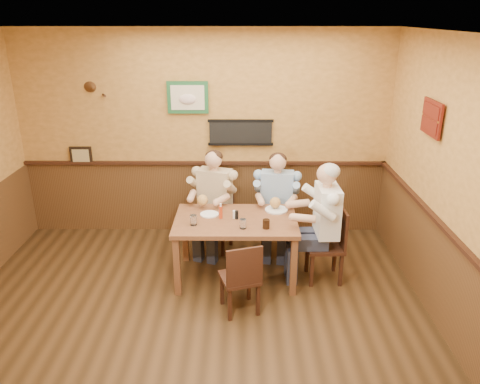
% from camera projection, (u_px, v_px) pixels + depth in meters
% --- Properties ---
extents(room, '(5.02, 5.03, 2.81)m').
position_uv_depth(room, '(198.00, 169.00, 4.07)').
color(room, '#32200F').
rests_on(room, ground).
extents(dining_table, '(1.40, 0.90, 0.75)m').
position_uv_depth(dining_table, '(236.00, 226.00, 5.38)').
color(dining_table, brown).
rests_on(dining_table, ground).
extents(chair_back_left, '(0.50, 0.50, 0.86)m').
position_uv_depth(chair_back_left, '(215.00, 219.00, 6.13)').
color(chair_back_left, '#3A1E12').
rests_on(chair_back_left, ground).
extents(chair_back_right, '(0.43, 0.43, 0.84)m').
position_uv_depth(chair_back_right, '(276.00, 221.00, 6.10)').
color(chair_back_right, '#3A1E12').
rests_on(chair_back_right, ground).
extents(chair_right_end, '(0.43, 0.43, 0.90)m').
position_uv_depth(chair_right_end, '(325.00, 244.00, 5.41)').
color(chair_right_end, '#3A1E12').
rests_on(chair_right_end, ground).
extents(chair_near_side, '(0.47, 0.47, 0.81)m').
position_uv_depth(chair_near_side, '(240.00, 276.00, 4.84)').
color(chair_near_side, '#3A1E12').
rests_on(chair_near_side, ground).
extents(diner_tan_shirt, '(0.71, 0.71, 1.22)m').
position_uv_depth(diner_tan_shirt, '(215.00, 206.00, 6.06)').
color(diner_tan_shirt, beige).
rests_on(diner_tan_shirt, ground).
extents(diner_blue_polo, '(0.62, 0.62, 1.20)m').
position_uv_depth(diner_blue_polo, '(277.00, 208.00, 6.03)').
color(diner_blue_polo, '#8CACD2').
rests_on(diner_blue_polo, ground).
extents(diner_white_elder, '(0.61, 0.61, 1.28)m').
position_uv_depth(diner_white_elder, '(326.00, 229.00, 5.34)').
color(diner_white_elder, white).
rests_on(diner_white_elder, ground).
extents(water_glass_left, '(0.10, 0.10, 0.12)m').
position_uv_depth(water_glass_left, '(193.00, 220.00, 5.18)').
color(water_glass_left, silver).
rests_on(water_glass_left, dining_table).
extents(water_glass_mid, '(0.08, 0.08, 0.11)m').
position_uv_depth(water_glass_mid, '(243.00, 224.00, 5.10)').
color(water_glass_mid, white).
rests_on(water_glass_mid, dining_table).
extents(cola_tumbler, '(0.09, 0.09, 0.10)m').
position_uv_depth(cola_tumbler, '(266.00, 224.00, 5.10)').
color(cola_tumbler, black).
rests_on(cola_tumbler, dining_table).
extents(hot_sauce_bottle, '(0.05, 0.05, 0.16)m').
position_uv_depth(hot_sauce_bottle, '(221.00, 212.00, 5.34)').
color(hot_sauce_bottle, '#C03814').
rests_on(hot_sauce_bottle, dining_table).
extents(salt_shaker, '(0.04, 0.04, 0.10)m').
position_uv_depth(salt_shaker, '(234.00, 215.00, 5.35)').
color(salt_shaker, white).
rests_on(salt_shaker, dining_table).
extents(pepper_shaker, '(0.04, 0.04, 0.10)m').
position_uv_depth(pepper_shaker, '(237.00, 215.00, 5.34)').
color(pepper_shaker, black).
rests_on(pepper_shaker, dining_table).
extents(plate_far_left, '(0.25, 0.25, 0.01)m').
position_uv_depth(plate_far_left, '(209.00, 214.00, 5.46)').
color(plate_far_left, white).
rests_on(plate_far_left, dining_table).
extents(plate_far_right, '(0.31, 0.31, 0.02)m').
position_uv_depth(plate_far_right, '(276.00, 210.00, 5.58)').
color(plate_far_right, white).
rests_on(plate_far_right, dining_table).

